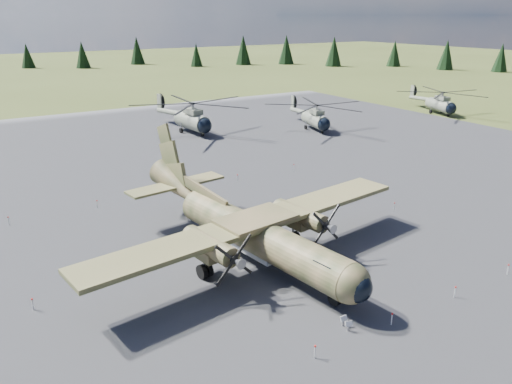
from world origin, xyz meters
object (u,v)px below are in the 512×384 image
helicopter_near (191,111)px  helicopter_far (441,98)px  transport_plane (247,226)px  helicopter_mid (315,112)px

helicopter_near → helicopter_far: 48.69m
helicopter_far → transport_plane: bearing=-135.8°
transport_plane → helicopter_near: size_ratio=1.19×
transport_plane → helicopter_far: 70.45m
helicopter_mid → transport_plane: bearing=-120.7°
helicopter_near → helicopter_mid: 20.29m
helicopter_near → helicopter_far: size_ratio=1.10×
helicopter_near → helicopter_mid: helicopter_near is taller
helicopter_mid → helicopter_far: 29.33m
transport_plane → helicopter_mid: size_ratio=1.32×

